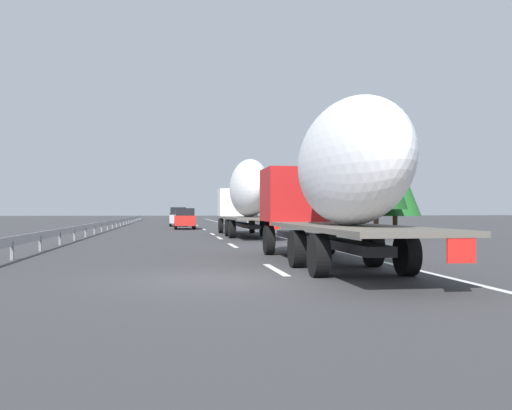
# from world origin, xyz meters

# --- Properties ---
(ground_plane) EXTENTS (260.00, 260.00, 0.00)m
(ground_plane) POSITION_xyz_m (40.00, 0.00, 0.00)
(ground_plane) COLOR #38383A
(lane_stripe_0) EXTENTS (3.20, 0.20, 0.01)m
(lane_stripe_0) POSITION_xyz_m (2.00, -1.80, 0.00)
(lane_stripe_0) COLOR white
(lane_stripe_0) RESTS_ON ground_plane
(lane_stripe_1) EXTENTS (3.20, 0.20, 0.01)m
(lane_stripe_1) POSITION_xyz_m (12.97, -1.80, 0.00)
(lane_stripe_1) COLOR white
(lane_stripe_1) RESTS_ON ground_plane
(lane_stripe_2) EXTENTS (3.20, 0.20, 0.01)m
(lane_stripe_2) POSITION_xyz_m (20.41, -1.80, 0.00)
(lane_stripe_2) COLOR white
(lane_stripe_2) RESTS_ON ground_plane
(lane_stripe_3) EXTENTS (3.20, 0.20, 0.01)m
(lane_stripe_3) POSITION_xyz_m (26.01, -1.80, 0.00)
(lane_stripe_3) COLOR white
(lane_stripe_3) RESTS_ON ground_plane
(lane_stripe_4) EXTENTS (3.20, 0.20, 0.01)m
(lane_stripe_4) POSITION_xyz_m (35.92, -1.80, 0.00)
(lane_stripe_4) COLOR white
(lane_stripe_4) RESTS_ON ground_plane
(lane_stripe_5) EXTENTS (3.20, 0.20, 0.01)m
(lane_stripe_5) POSITION_xyz_m (49.30, -1.80, 0.00)
(lane_stripe_5) COLOR white
(lane_stripe_5) RESTS_ON ground_plane
(lane_stripe_6) EXTENTS (3.20, 0.20, 0.01)m
(lane_stripe_6) POSITION_xyz_m (67.47, -1.80, 0.00)
(lane_stripe_6) COLOR white
(lane_stripe_6) RESTS_ON ground_plane
(lane_stripe_7) EXTENTS (3.20, 0.20, 0.01)m
(lane_stripe_7) POSITION_xyz_m (77.89, -1.80, 0.00)
(lane_stripe_7) COLOR white
(lane_stripe_7) RESTS_ON ground_plane
(lane_stripe_8) EXTENTS (3.20, 0.20, 0.01)m
(lane_stripe_8) POSITION_xyz_m (82.25, -1.80, 0.00)
(lane_stripe_8) COLOR white
(lane_stripe_8) RESTS_ON ground_plane
(edge_line_right) EXTENTS (110.00, 0.20, 0.01)m
(edge_line_right) POSITION_xyz_m (45.00, -5.50, 0.00)
(edge_line_right) COLOR white
(edge_line_right) RESTS_ON ground_plane
(truck_lead) EXTENTS (14.22, 2.55, 4.60)m
(truck_lead) POSITION_xyz_m (22.14, -3.60, 2.57)
(truck_lead) COLOR silver
(truck_lead) RESTS_ON ground_plane
(truck_trailing) EXTENTS (13.16, 2.55, 4.47)m
(truck_trailing) POSITION_xyz_m (2.40, -3.60, 2.53)
(truck_trailing) COLOR #B21919
(truck_trailing) RESTS_ON ground_plane
(car_black_suv) EXTENTS (4.01, 1.74, 1.88)m
(car_black_suv) POSITION_xyz_m (77.46, 0.27, 0.94)
(car_black_suv) COLOR black
(car_black_suv) RESTS_ON ground_plane
(car_silver_hatch) EXTENTS (4.67, 1.74, 1.91)m
(car_silver_hatch) POSITION_xyz_m (46.51, 0.24, 0.96)
(car_silver_hatch) COLOR #ADB2B7
(car_silver_hatch) RESTS_ON ground_plane
(car_red_compact) EXTENTS (4.52, 1.77, 1.78)m
(car_red_compact) POSITION_xyz_m (36.89, -0.21, 0.91)
(car_red_compact) COLOR red
(car_red_compact) RESTS_ON ground_plane
(road_sign) EXTENTS (0.10, 0.90, 3.48)m
(road_sign) POSITION_xyz_m (45.37, -6.70, 2.39)
(road_sign) COLOR gray
(road_sign) RESTS_ON ground_plane
(tree_0) EXTENTS (2.61, 2.61, 5.77)m
(tree_0) POSITION_xyz_m (65.10, -10.47, 3.74)
(tree_0) COLOR #472D19
(tree_0) RESTS_ON ground_plane
(tree_1) EXTENTS (3.06, 3.06, 5.20)m
(tree_1) POSITION_xyz_m (20.09, -12.31, 3.23)
(tree_1) COLOR #472D19
(tree_1) RESTS_ON ground_plane
(tree_2) EXTENTS (3.03, 3.03, 6.28)m
(tree_2) POSITION_xyz_m (85.53, -11.53, 4.01)
(tree_2) COLOR #472D19
(tree_2) RESTS_ON ground_plane
(tree_3) EXTENTS (3.44, 3.44, 7.08)m
(tree_3) POSITION_xyz_m (17.83, -10.31, 4.36)
(tree_3) COLOR #472D19
(tree_3) RESTS_ON ground_plane
(tree_4) EXTENTS (3.03, 3.03, 5.40)m
(tree_4) POSITION_xyz_m (76.52, -13.06, 3.57)
(tree_4) COLOR #472D19
(tree_4) RESTS_ON ground_plane
(guardrail_median) EXTENTS (94.00, 0.10, 0.76)m
(guardrail_median) POSITION_xyz_m (43.00, 6.00, 0.58)
(guardrail_median) COLOR #9EA0A5
(guardrail_median) RESTS_ON ground_plane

